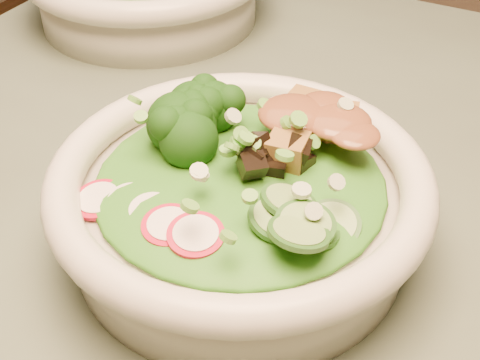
% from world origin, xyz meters
% --- Properties ---
extents(dining_table, '(1.20, 0.80, 0.75)m').
position_xyz_m(dining_table, '(0.00, 0.00, 0.64)').
color(dining_table, black).
rests_on(dining_table, ground).
extents(salad_bowl, '(0.26, 0.26, 0.07)m').
position_xyz_m(salad_bowl, '(-0.17, -0.08, 0.79)').
color(salad_bowl, silver).
rests_on(salad_bowl, dining_table).
extents(lettuce_bed, '(0.20, 0.20, 0.02)m').
position_xyz_m(lettuce_bed, '(-0.17, -0.08, 0.81)').
color(lettuce_bed, '#226214').
rests_on(lettuce_bed, salad_bowl).
extents(broccoli_florets, '(0.09, 0.08, 0.04)m').
position_xyz_m(broccoli_florets, '(-0.23, -0.05, 0.82)').
color(broccoli_florets, black).
rests_on(broccoli_florets, salad_bowl).
extents(radish_slices, '(0.11, 0.06, 0.02)m').
position_xyz_m(radish_slices, '(-0.20, -0.14, 0.81)').
color(radish_slices, '#B40D2A').
rests_on(radish_slices, salad_bowl).
extents(cucumber_slices, '(0.08, 0.08, 0.03)m').
position_xyz_m(cucumber_slices, '(-0.12, -0.10, 0.82)').
color(cucumber_slices, '#82B866').
rests_on(cucumber_slices, salad_bowl).
extents(mushroom_heap, '(0.08, 0.08, 0.04)m').
position_xyz_m(mushroom_heap, '(-0.17, -0.07, 0.82)').
color(mushroom_heap, black).
rests_on(mushroom_heap, salad_bowl).
extents(tofu_cubes, '(0.10, 0.07, 0.03)m').
position_xyz_m(tofu_cubes, '(-0.15, -0.02, 0.82)').
color(tofu_cubes, olive).
rests_on(tofu_cubes, salad_bowl).
extents(peanut_sauce, '(0.07, 0.05, 0.02)m').
position_xyz_m(peanut_sauce, '(-0.15, -0.02, 0.83)').
color(peanut_sauce, brown).
rests_on(peanut_sauce, tofu_cubes).
extents(scallion_garnish, '(0.19, 0.19, 0.02)m').
position_xyz_m(scallion_garnish, '(-0.17, -0.08, 0.83)').
color(scallion_garnish, '#61A83B').
rests_on(scallion_garnish, salad_bowl).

